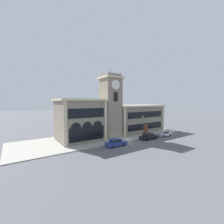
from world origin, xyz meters
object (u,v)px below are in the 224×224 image
object	(u,v)px
parked_car_near	(116,142)
bollard	(114,140)
parked_car_mid	(148,136)
street_lamp	(143,123)
parked_car_far	(164,133)
fire_hydrant	(151,135)

from	to	relation	value
parked_car_near	bollard	world-z (taller)	parked_car_near
parked_car_mid	street_lamp	distance (m)	3.51
parked_car_far	street_lamp	bearing A→B (deg)	163.39
parked_car_mid	street_lamp	world-z (taller)	street_lamp
parked_car_far	fire_hydrant	size ratio (longest dim) A/B	4.82
parked_car_far	bollard	distance (m)	14.92
parked_car_mid	fire_hydrant	bearing A→B (deg)	33.90
street_lamp	fire_hydrant	size ratio (longest dim) A/B	6.07
parked_car_near	bollard	xyz separation A→B (m)	(0.62, 1.69, -0.10)
street_lamp	parked_car_mid	bearing A→B (deg)	-91.54
parked_car_near	parked_car_mid	world-z (taller)	parked_car_near
parked_car_mid	parked_car_near	bearing A→B (deg)	-178.07
parked_car_mid	parked_car_far	xyz separation A→B (m)	(5.90, -0.00, 0.01)
parked_car_mid	bollard	world-z (taller)	parked_car_mid
street_lamp	fire_hydrant	xyz separation A→B (m)	(2.46, -0.39, -3.09)
parked_car_mid	bollard	xyz separation A→B (m)	(-8.92, 1.69, -0.08)
parked_car_mid	bollard	size ratio (longest dim) A/B	4.29
fire_hydrant	parked_car_near	bearing A→B (deg)	-172.59
parked_car_far	fire_hydrant	bearing A→B (deg)	157.07
parked_car_near	parked_car_far	xyz separation A→B (m)	(15.44, -0.00, -0.01)
street_lamp	parked_car_far	bearing A→B (deg)	-18.54
parked_car_far	street_lamp	size ratio (longest dim) A/B	0.79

